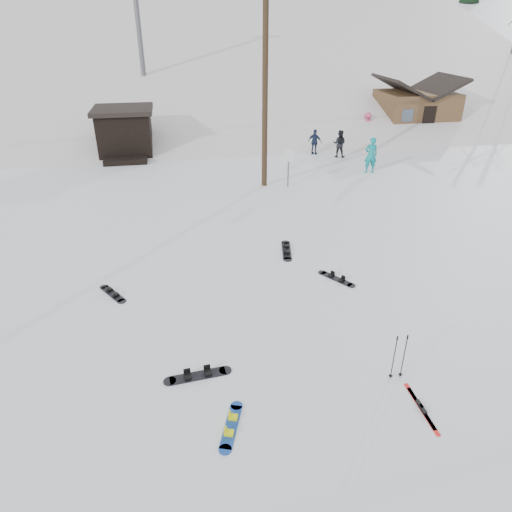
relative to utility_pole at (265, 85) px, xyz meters
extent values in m
plane|color=white|center=(-2.00, -14.00, -4.68)|extent=(200.00, 200.00, 0.00)
cube|color=silver|center=(-2.00, 41.00, -16.68)|extent=(60.00, 85.24, 65.97)
cube|color=white|center=(36.00, 36.00, -15.68)|extent=(45.66, 93.98, 54.59)
cylinder|color=#3A2819|center=(0.00, 0.00, -0.18)|extent=(0.26, 0.26, 9.00)
cylinder|color=#595B60|center=(1.10, -0.40, -3.78)|extent=(0.07, 0.07, 1.80)
cube|color=white|center=(1.10, -0.44, -3.13)|extent=(0.50, 0.04, 0.60)
cube|color=black|center=(-7.00, 7.00, -3.43)|extent=(3.00, 3.00, 2.50)
cube|color=black|center=(-7.00, 7.00, -2.06)|extent=(3.40, 3.40, 0.25)
cube|color=black|center=(-7.00, 5.20, -4.53)|extent=(2.40, 1.20, 0.30)
cylinder|color=#595B60|center=(-6.00, 16.00, 2.57)|extent=(0.36, 0.36, 8.00)
cube|color=brown|center=(13.00, 10.00, -3.33)|extent=(5.00, 4.00, 2.70)
cube|color=black|center=(11.65, 10.00, -1.63)|extent=(2.69, 4.40, 1.43)
cube|color=black|center=(14.35, 10.00, -1.63)|extent=(2.69, 4.40, 1.43)
cube|color=black|center=(13.00, 7.98, -3.58)|extent=(0.90, 0.06, 1.90)
cube|color=#1945A6|center=(-3.59, -14.62, -4.67)|extent=(0.62, 1.15, 0.02)
cylinder|color=#1945A6|center=(-3.40, -14.09, -4.67)|extent=(0.26, 0.26, 0.02)
cylinder|color=#1945A6|center=(-3.77, -15.15, -4.67)|extent=(0.26, 0.26, 0.02)
cube|color=#DBE00B|center=(-3.52, -14.43, -4.62)|extent=(0.22, 0.19, 0.07)
cube|color=#DBE00B|center=(-3.65, -14.81, -4.62)|extent=(0.22, 0.19, 0.07)
cube|color=red|center=(0.47, -14.93, -4.67)|extent=(0.11, 1.35, 0.02)
cube|color=black|center=(0.47, -14.93, -4.63)|extent=(0.07, 0.24, 0.06)
cube|color=red|center=(0.47, -14.79, -4.67)|extent=(0.11, 1.35, 0.02)
cube|color=black|center=(0.47, -14.79, -4.63)|extent=(0.07, 0.24, 0.06)
cylinder|color=black|center=(0.23, -13.86, -4.10)|extent=(0.02, 0.02, 1.16)
cylinder|color=black|center=(0.23, -13.86, -4.62)|extent=(0.09, 0.09, 0.01)
cylinder|color=black|center=(0.23, -13.86, -3.54)|extent=(0.03, 0.03, 0.11)
cylinder|color=black|center=(0.47, -13.86, -4.10)|extent=(0.02, 0.02, 1.16)
cylinder|color=black|center=(0.47, -13.86, -4.62)|extent=(0.09, 0.09, 0.01)
cylinder|color=black|center=(0.47, -13.86, -3.54)|extent=(0.03, 0.03, 0.11)
cube|color=black|center=(-4.15, -13.02, -4.67)|extent=(1.32, 0.43, 0.03)
cylinder|color=black|center=(-3.50, -12.95, -4.67)|extent=(0.30, 0.30, 0.03)
cylinder|color=black|center=(-4.80, -13.08, -4.67)|extent=(0.30, 0.30, 0.03)
cube|color=black|center=(-3.92, -12.99, -4.61)|extent=(0.18, 0.23, 0.09)
cube|color=black|center=(-4.39, -13.04, -4.61)|extent=(0.18, 0.23, 0.09)
cube|color=black|center=(-6.43, -9.02, -4.67)|extent=(0.82, 1.06, 0.02)
cylinder|color=black|center=(-6.74, -8.55, -4.67)|extent=(0.25, 0.25, 0.02)
cylinder|color=black|center=(-6.13, -9.48, -4.67)|extent=(0.25, 0.25, 0.02)
cube|color=black|center=(-6.54, -8.85, -4.62)|extent=(0.23, 0.21, 0.07)
cube|color=black|center=(-6.33, -9.18, -4.62)|extent=(0.23, 0.21, 0.07)
cube|color=black|center=(0.48, -9.37, -4.67)|extent=(0.86, 1.09, 0.02)
cylinder|color=black|center=(0.81, -9.84, -4.67)|extent=(0.26, 0.26, 0.02)
cylinder|color=black|center=(0.16, -8.90, -4.67)|extent=(0.26, 0.26, 0.02)
cube|color=black|center=(0.60, -9.54, -4.62)|extent=(0.23, 0.22, 0.07)
cube|color=black|center=(0.37, -9.20, -4.62)|extent=(0.23, 0.22, 0.07)
cube|color=black|center=(-0.61, -7.18, -4.67)|extent=(0.54, 1.36, 0.03)
cylinder|color=black|center=(-0.49, -6.52, -4.67)|extent=(0.30, 0.30, 0.03)
cylinder|color=black|center=(-0.74, -7.83, -4.67)|extent=(0.30, 0.30, 0.03)
cube|color=black|center=(-0.57, -6.94, -4.61)|extent=(0.24, 0.20, 0.09)
cube|color=black|center=(-0.66, -7.41, -4.61)|extent=(0.24, 0.20, 0.09)
imported|color=#0D8388|center=(5.93, 1.04, -3.74)|extent=(0.74, 0.53, 1.87)
imported|color=black|center=(5.33, 4.22, -3.89)|extent=(0.96, 0.89, 1.57)
imported|color=#DE4E86|center=(8.87, 8.66, -3.85)|extent=(1.21, 0.92, 1.66)
imported|color=#1A2441|center=(4.08, 5.03, -3.94)|extent=(0.91, 0.83, 1.49)
camera|label=1|loc=(-4.27, -21.19, 2.73)|focal=32.00mm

